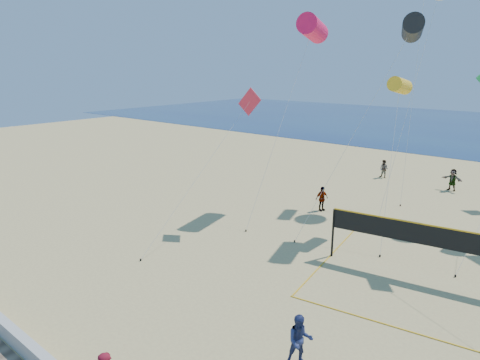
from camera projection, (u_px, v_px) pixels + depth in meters
The scene contains 9 objects.
bystander_a at pixel (300, 340), 12.75m from camera, with size 0.79×0.62×1.63m, color navy.
far_person_0 at pixel (322, 199), 26.51m from camera, with size 0.91×0.38×1.55m, color gray.
far_person_1 at pixel (452, 180), 30.82m from camera, with size 1.48×0.47×1.59m, color gray.
far_person_3 at pixel (384, 169), 34.36m from camera, with size 0.71×0.55×1.45m, color gray.
volleyball_net at pixel (436, 243), 17.68m from camera, with size 10.20×10.08×2.40m.
kite_0 at pixel (313, 29), 25.17m from camera, with size 1.97×7.87×11.68m.
kite_1 at pixel (413, 28), 21.14m from camera, with size 4.03×6.60×11.21m.
kite_2 at pixel (400, 86), 21.91m from camera, with size 1.68×4.92×8.26m.
kite_3 at pixel (244, 110), 22.48m from camera, with size 1.66×7.12×7.67m.
Camera 1 is at (6.99, -7.53, 8.73)m, focal length 32.00 mm.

